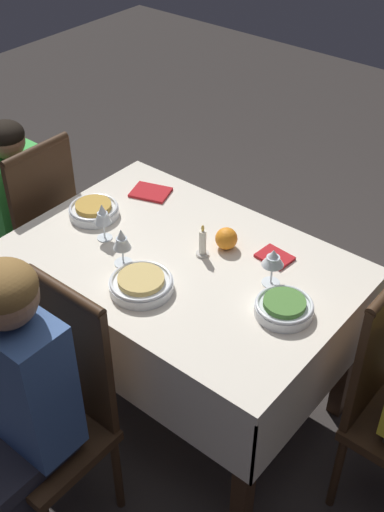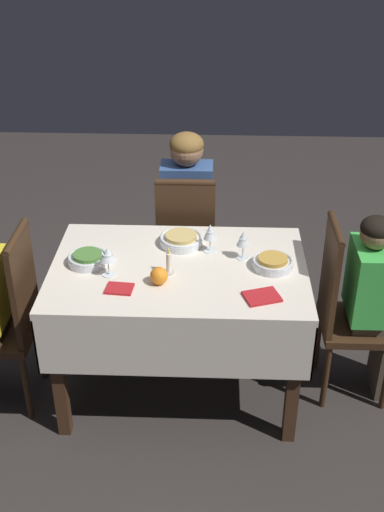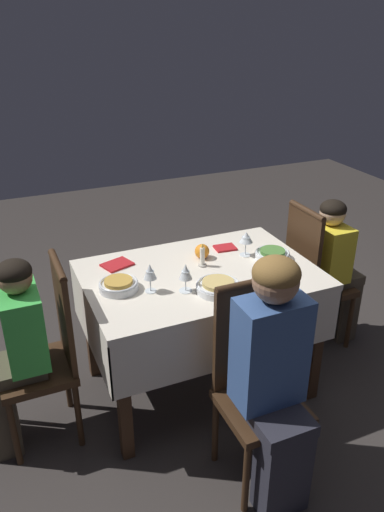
{
  "view_description": "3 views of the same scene",
  "coord_description": "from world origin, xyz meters",
  "px_view_note": "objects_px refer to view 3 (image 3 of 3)",
  "views": [
    {
      "loc": [
        -1.2,
        1.41,
        2.23
      ],
      "look_at": [
        -0.05,
        0.01,
        0.81
      ],
      "focal_mm": 45.0,
      "sensor_mm": 36.0,
      "label": 1
    },
    {
      "loc": [
        0.17,
        -2.66,
        2.4
      ],
      "look_at": [
        0.07,
        -0.02,
        0.84
      ],
      "focal_mm": 45.0,
      "sensor_mm": 36.0,
      "label": 2
    },
    {
      "loc": [
        0.99,
        2.18,
        2.03
      ],
      "look_at": [
        0.02,
        -0.07,
        0.84
      ],
      "focal_mm": 35.0,
      "sensor_mm": 36.0,
      "label": 3
    }
  ],
  "objects_px": {
    "dining_table": "(200,291)",
    "wine_glass_east": "(150,272)",
    "bowl_north": "(218,286)",
    "bowl_west": "(272,254)",
    "person_adult_denim": "(275,372)",
    "napkin_spare_side": "(225,248)",
    "person_child_yellow": "(333,266)",
    "wine_glass_north": "(186,273)",
    "person_child_green": "(14,350)",
    "wine_glass_west": "(246,238)",
    "chair_north": "(255,379)",
    "chair_west": "(312,275)",
    "orange_fruit": "(202,251)",
    "candle_centerpiece": "(202,258)",
    "chair_east": "(49,349)",
    "napkin_red_folded": "(117,265)",
    "bowl_east": "(119,285)"
  },
  "relations": [
    {
      "from": "chair_east",
      "to": "person_child_yellow",
      "type": "xyz_separation_m",
      "value": [
        -1.84,
        -0.14,
        0.03
      ]
    },
    {
      "from": "chair_west",
      "to": "orange_fruit",
      "type": "relative_size",
      "value": 11.78
    },
    {
      "from": "person_child_yellow",
      "to": "candle_centerpiece",
      "type": "relative_size",
      "value": 7.53
    },
    {
      "from": "person_child_green",
      "to": "napkin_spare_side",
      "type": "distance_m",
      "value": 1.3
    },
    {
      "from": "napkin_spare_side",
      "to": "wine_glass_north",
      "type": "bearing_deg",
      "value": 42.27
    },
    {
      "from": "chair_east",
      "to": "wine_glass_north",
      "type": "xyz_separation_m",
      "value": [
        -0.69,
        0.12,
        0.35
      ]
    },
    {
      "from": "person_child_yellow",
      "to": "wine_glass_north",
      "type": "height_order",
      "value": "person_child_yellow"
    },
    {
      "from": "wine_glass_east",
      "to": "napkin_spare_side",
      "type": "bearing_deg",
      "value": -151.86
    },
    {
      "from": "person_child_yellow",
      "to": "bowl_north",
      "type": "distance_m",
      "value": 1.08
    },
    {
      "from": "dining_table",
      "to": "person_child_yellow",
      "type": "bearing_deg",
      "value": -173.95
    },
    {
      "from": "person_child_green",
      "to": "wine_glass_west",
      "type": "xyz_separation_m",
      "value": [
        -1.33,
        -0.12,
        0.31
      ]
    },
    {
      "from": "bowl_north",
      "to": "napkin_spare_side",
      "type": "height_order",
      "value": "bowl_north"
    },
    {
      "from": "dining_table",
      "to": "wine_glass_west",
      "type": "height_order",
      "value": "wine_glass_west"
    },
    {
      "from": "bowl_north",
      "to": "wine_glass_east",
      "type": "xyz_separation_m",
      "value": [
        0.32,
        -0.13,
        0.08
      ]
    },
    {
      "from": "bowl_west",
      "to": "candle_centerpiece",
      "type": "bearing_deg",
      "value": -10.73
    },
    {
      "from": "bowl_east",
      "to": "napkin_red_folded",
      "type": "distance_m",
      "value": 0.27
    },
    {
      "from": "bowl_east",
      "to": "napkin_spare_side",
      "type": "distance_m",
      "value": 0.75
    },
    {
      "from": "wine_glass_north",
      "to": "dining_table",
      "type": "bearing_deg",
      "value": -133.47
    },
    {
      "from": "dining_table",
      "to": "orange_fruit",
      "type": "distance_m",
      "value": 0.24
    },
    {
      "from": "candle_centerpiece",
      "to": "orange_fruit",
      "type": "distance_m",
      "value": 0.1
    },
    {
      "from": "person_child_yellow",
      "to": "person_child_green",
      "type": "relative_size",
      "value": 0.98
    },
    {
      "from": "dining_table",
      "to": "wine_glass_east",
      "type": "height_order",
      "value": "wine_glass_east"
    },
    {
      "from": "chair_east",
      "to": "napkin_red_folded",
      "type": "distance_m",
      "value": 0.59
    },
    {
      "from": "bowl_east",
      "to": "orange_fruit",
      "type": "distance_m",
      "value": 0.56
    },
    {
      "from": "chair_north",
      "to": "wine_glass_north",
      "type": "xyz_separation_m",
      "value": [
        0.14,
        -0.48,
        0.35
      ]
    },
    {
      "from": "wine_glass_east",
      "to": "candle_centerpiece",
      "type": "height_order",
      "value": "wine_glass_east"
    },
    {
      "from": "wine_glass_east",
      "to": "bowl_north",
      "type": "bearing_deg",
      "value": 157.35
    },
    {
      "from": "bowl_west",
      "to": "napkin_spare_side",
      "type": "distance_m",
      "value": 0.3
    },
    {
      "from": "chair_east",
      "to": "wine_glass_east",
      "type": "xyz_separation_m",
      "value": [
        -0.52,
        0.06,
        0.35
      ]
    },
    {
      "from": "chair_east",
      "to": "bowl_west",
      "type": "bearing_deg",
      "value": 90.91
    },
    {
      "from": "chair_west",
      "to": "napkin_spare_side",
      "type": "distance_m",
      "value": 0.64
    },
    {
      "from": "person_child_green",
      "to": "bowl_north",
      "type": "distance_m",
      "value": 1.04
    },
    {
      "from": "person_child_green",
      "to": "napkin_red_folded",
      "type": "xyz_separation_m",
      "value": [
        -0.61,
        -0.29,
        0.21
      ]
    },
    {
      "from": "napkin_red_folded",
      "to": "person_adult_denim",
      "type": "bearing_deg",
      "value": 110.35
    },
    {
      "from": "bowl_east",
      "to": "orange_fruit",
      "type": "bearing_deg",
      "value": -162.95
    },
    {
      "from": "bowl_north",
      "to": "wine_glass_east",
      "type": "height_order",
      "value": "wine_glass_east"
    },
    {
      "from": "dining_table",
      "to": "person_adult_denim",
      "type": "relative_size",
      "value": 1.05
    },
    {
      "from": "chair_north",
      "to": "person_adult_denim",
      "type": "xyz_separation_m",
      "value": [
        0.0,
        0.15,
        0.15
      ]
    },
    {
      "from": "bowl_east",
      "to": "chair_north",
      "type": "bearing_deg",
      "value": 125.78
    },
    {
      "from": "napkin_spare_side",
      "to": "person_child_yellow",
      "type": "bearing_deg",
      "value": 171.64
    },
    {
      "from": "chair_west",
      "to": "bowl_east",
      "type": "distance_m",
      "value": 1.33
    },
    {
      "from": "candle_centerpiece",
      "to": "napkin_spare_side",
      "type": "height_order",
      "value": "candle_centerpiece"
    },
    {
      "from": "person_adult_denim",
      "to": "napkin_spare_side",
      "type": "bearing_deg",
      "value": 75.05
    },
    {
      "from": "person_adult_denim",
      "to": "napkin_spare_side",
      "type": "relative_size",
      "value": 9.02
    },
    {
      "from": "bowl_west",
      "to": "wine_glass_west",
      "type": "height_order",
      "value": "wine_glass_west"
    },
    {
      "from": "wine_glass_north",
      "to": "bowl_west",
      "type": "bearing_deg",
      "value": -166.38
    },
    {
      "from": "bowl_north",
      "to": "wine_glass_north",
      "type": "distance_m",
      "value": 0.18
    },
    {
      "from": "bowl_north",
      "to": "bowl_west",
      "type": "bearing_deg",
      "value": -154.76
    },
    {
      "from": "wine_glass_north",
      "to": "candle_centerpiece",
      "type": "xyz_separation_m",
      "value": [
        -0.19,
        -0.22,
        -0.06
      ]
    },
    {
      "from": "bowl_north",
      "to": "napkin_spare_side",
      "type": "distance_m",
      "value": 0.51
    }
  ]
}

